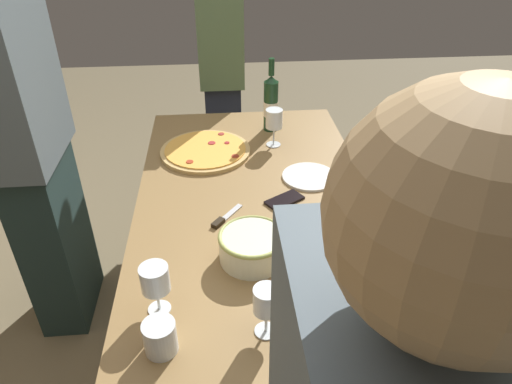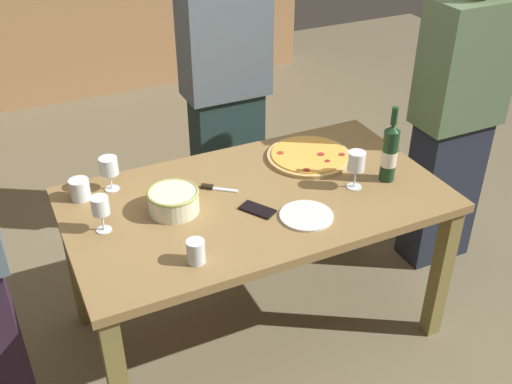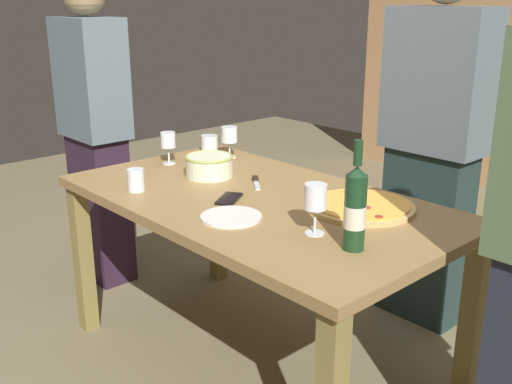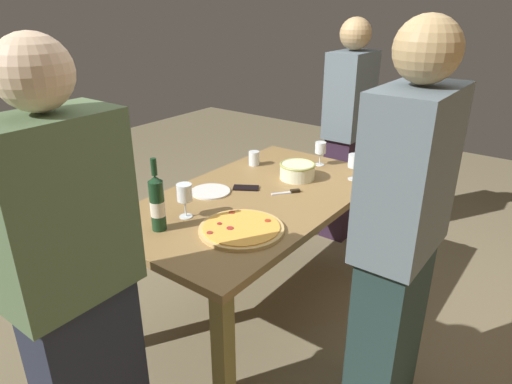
{
  "view_description": "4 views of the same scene",
  "coord_description": "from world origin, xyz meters",
  "px_view_note": "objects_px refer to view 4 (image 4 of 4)",
  "views": [
    {
      "loc": [
        -1.46,
        0.13,
        1.73
      ],
      "look_at": [
        0.0,
        0.0,
        0.77
      ],
      "focal_mm": 32.57,
      "sensor_mm": 36.0,
      "label": 1
    },
    {
      "loc": [
        -0.93,
        -1.96,
        2.15
      ],
      "look_at": [
        0.0,
        0.0,
        0.77
      ],
      "focal_mm": 42.58,
      "sensor_mm": 36.0,
      "label": 2
    },
    {
      "loc": [
        1.65,
        -1.51,
        1.49
      ],
      "look_at": [
        0.0,
        0.0,
        0.77
      ],
      "focal_mm": 41.99,
      "sensor_mm": 36.0,
      "label": 3
    },
    {
      "loc": [
        1.79,
        1.35,
        1.73
      ],
      "look_at": [
        0.0,
        0.0,
        0.77
      ],
      "focal_mm": 31.54,
      "sensor_mm": 36.0,
      "label": 4
    }
  ],
  "objects_px": {
    "serving_bowl": "(297,170)",
    "wine_glass_near_pizza": "(355,162)",
    "wine_glass_by_bottle": "(184,194)",
    "cup_amber": "(254,158)",
    "person_host": "(348,132)",
    "person_guest_right": "(400,243)",
    "wine_glass_far_left": "(320,149)",
    "cup_ceramic": "(361,165)",
    "person_guest_left": "(74,287)",
    "dining_table": "(256,211)",
    "cell_phone": "(246,188)",
    "pizza": "(241,229)",
    "pizza_knife": "(290,192)",
    "wine_bottle": "(157,203)",
    "side_plate": "(211,192)"
  },
  "relations": [
    {
      "from": "dining_table",
      "to": "person_host",
      "type": "height_order",
      "value": "person_host"
    },
    {
      "from": "person_guest_left",
      "to": "wine_glass_far_left",
      "type": "bearing_deg",
      "value": -2.71
    },
    {
      "from": "wine_glass_far_left",
      "to": "person_guest_left",
      "type": "height_order",
      "value": "person_guest_left"
    },
    {
      "from": "serving_bowl",
      "to": "wine_glass_near_pizza",
      "type": "xyz_separation_m",
      "value": [
        -0.19,
        0.27,
        0.06
      ]
    },
    {
      "from": "dining_table",
      "to": "cup_amber",
      "type": "xyz_separation_m",
      "value": [
        -0.38,
        -0.31,
        0.14
      ]
    },
    {
      "from": "wine_glass_near_pizza",
      "to": "person_guest_right",
      "type": "xyz_separation_m",
      "value": [
        0.77,
        0.56,
        0.0
      ]
    },
    {
      "from": "wine_glass_by_bottle",
      "to": "pizza_knife",
      "type": "height_order",
      "value": "wine_glass_by_bottle"
    },
    {
      "from": "wine_glass_by_bottle",
      "to": "person_guest_right",
      "type": "relative_size",
      "value": 0.1
    },
    {
      "from": "cell_phone",
      "to": "person_host",
      "type": "bearing_deg",
      "value": -34.54
    },
    {
      "from": "wine_bottle",
      "to": "cup_amber",
      "type": "height_order",
      "value": "wine_bottle"
    },
    {
      "from": "cell_phone",
      "to": "person_host",
      "type": "distance_m",
      "value": 1.16
    },
    {
      "from": "wine_bottle",
      "to": "person_guest_right",
      "type": "relative_size",
      "value": 0.2
    },
    {
      "from": "wine_glass_far_left",
      "to": "cup_amber",
      "type": "distance_m",
      "value": 0.43
    },
    {
      "from": "person_host",
      "to": "person_guest_right",
      "type": "distance_m",
      "value": 1.71
    },
    {
      "from": "cell_phone",
      "to": "person_guest_right",
      "type": "bearing_deg",
      "value": -137.68
    },
    {
      "from": "cup_amber",
      "to": "cup_ceramic",
      "type": "distance_m",
      "value": 0.67
    },
    {
      "from": "pizza",
      "to": "cup_amber",
      "type": "relative_size",
      "value": 4.34
    },
    {
      "from": "dining_table",
      "to": "person_guest_left",
      "type": "distance_m",
      "value": 1.17
    },
    {
      "from": "pizza",
      "to": "person_guest_right",
      "type": "bearing_deg",
      "value": 101.0
    },
    {
      "from": "cup_amber",
      "to": "person_host",
      "type": "height_order",
      "value": "person_host"
    },
    {
      "from": "wine_glass_far_left",
      "to": "person_host",
      "type": "bearing_deg",
      "value": -171.56
    },
    {
      "from": "wine_glass_far_left",
      "to": "pizza_knife",
      "type": "bearing_deg",
      "value": 10.83
    },
    {
      "from": "cell_phone",
      "to": "person_guest_right",
      "type": "height_order",
      "value": "person_guest_right"
    },
    {
      "from": "cup_ceramic",
      "to": "person_guest_left",
      "type": "height_order",
      "value": "person_guest_left"
    },
    {
      "from": "wine_glass_by_bottle",
      "to": "cup_amber",
      "type": "height_order",
      "value": "wine_glass_by_bottle"
    },
    {
      "from": "serving_bowl",
      "to": "wine_glass_near_pizza",
      "type": "relative_size",
      "value": 1.38
    },
    {
      "from": "serving_bowl",
      "to": "wine_glass_near_pizza",
      "type": "distance_m",
      "value": 0.34
    },
    {
      "from": "side_plate",
      "to": "cup_amber",
      "type": "bearing_deg",
      "value": -171.17
    },
    {
      "from": "wine_bottle",
      "to": "wine_glass_far_left",
      "type": "distance_m",
      "value": 1.24
    },
    {
      "from": "wine_glass_far_left",
      "to": "person_guest_right",
      "type": "distance_m",
      "value": 1.22
    },
    {
      "from": "pizza",
      "to": "wine_bottle",
      "type": "bearing_deg",
      "value": -55.53
    },
    {
      "from": "cup_ceramic",
      "to": "serving_bowl",
      "type": "bearing_deg",
      "value": -38.3
    },
    {
      "from": "person_host",
      "to": "person_guest_left",
      "type": "bearing_deg",
      "value": 1.15
    },
    {
      "from": "wine_glass_near_pizza",
      "to": "cup_ceramic",
      "type": "xyz_separation_m",
      "value": [
        -0.14,
        -0.02,
        -0.06
      ]
    },
    {
      "from": "wine_glass_by_bottle",
      "to": "wine_bottle",
      "type": "bearing_deg",
      "value": -1.71
    },
    {
      "from": "cup_ceramic",
      "to": "cell_phone",
      "type": "relative_size",
      "value": 0.63
    },
    {
      "from": "wine_glass_near_pizza",
      "to": "cup_ceramic",
      "type": "height_order",
      "value": "wine_glass_near_pizza"
    },
    {
      "from": "person_guest_right",
      "to": "wine_glass_far_left",
      "type": "bearing_deg",
      "value": -31.11
    },
    {
      "from": "wine_glass_far_left",
      "to": "wine_glass_near_pizza",
      "type": "bearing_deg",
      "value": 70.2
    },
    {
      "from": "dining_table",
      "to": "wine_glass_near_pizza",
      "type": "distance_m",
      "value": 0.66
    },
    {
      "from": "side_plate",
      "to": "cell_phone",
      "type": "distance_m",
      "value": 0.2
    },
    {
      "from": "pizza",
      "to": "serving_bowl",
      "type": "height_order",
      "value": "serving_bowl"
    },
    {
      "from": "serving_bowl",
      "to": "wine_glass_near_pizza",
      "type": "bearing_deg",
      "value": 124.65
    },
    {
      "from": "wine_bottle",
      "to": "person_host",
      "type": "height_order",
      "value": "person_host"
    },
    {
      "from": "dining_table",
      "to": "wine_glass_far_left",
      "type": "xyz_separation_m",
      "value": [
        -0.64,
        0.03,
        0.2
      ]
    },
    {
      "from": "pizza",
      "to": "side_plate",
      "type": "bearing_deg",
      "value": -120.78
    },
    {
      "from": "wine_glass_by_bottle",
      "to": "cell_phone",
      "type": "bearing_deg",
      "value": 178.19
    },
    {
      "from": "person_host",
      "to": "person_guest_left",
      "type": "height_order",
      "value": "person_guest_left"
    },
    {
      "from": "cell_phone",
      "to": "pizza_knife",
      "type": "height_order",
      "value": "pizza_knife"
    },
    {
      "from": "side_plate",
      "to": "cell_phone",
      "type": "relative_size",
      "value": 1.53
    }
  ]
}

